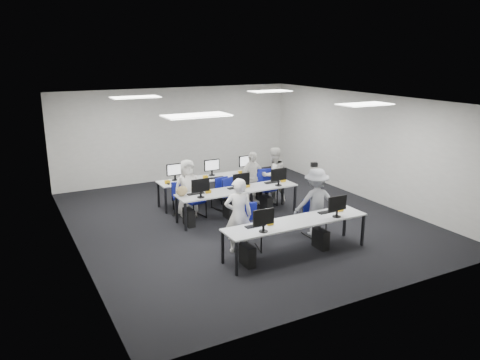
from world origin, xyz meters
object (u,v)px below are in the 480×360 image
desk_mid (238,191)px  chair_6 (223,198)px  chair_0 (248,236)px  chair_2 (195,207)px  chair_3 (226,200)px  chair_7 (263,190)px  student_3 (252,178)px  chair_5 (181,203)px  photographer (316,202)px  student_1 (273,175)px  student_0 (238,215)px  desk_front (296,223)px  chair_1 (314,224)px  chair_4 (266,195)px  student_2 (188,188)px

desk_mid → chair_6: (-0.05, 0.81, -0.40)m
chair_0 → chair_2: 2.42m
chair_3 → chair_7: 1.32m
student_3 → chair_5: bearing=163.3°
chair_2 → student_3: bearing=-1.4°
chair_0 → photographer: 1.84m
chair_3 → student_3: (0.86, 0.10, 0.47)m
chair_5 → photographer: (2.22, -2.83, 0.50)m
student_1 → chair_6: bearing=-7.2°
student_0 → chair_2: bearing=-71.5°
chair_5 → desk_mid: bearing=-15.8°
desk_front → chair_1: chair_1 is taller
chair_0 → student_1: student_1 is taller
desk_front → desk_mid: same height
chair_4 → student_0: student_0 is taller
chair_4 → chair_5: chair_5 is taller
chair_5 → chair_6: bearing=16.1°
desk_mid → chair_2: 1.16m
desk_front → chair_5: (-1.21, 3.53, -0.40)m
chair_6 → student_1: size_ratio=0.56×
chair_3 → photographer: photographer is taller
chair_5 → chair_6: chair_5 is taller
chair_7 → student_1: (0.20, -0.23, 0.47)m
chair_3 → photographer: size_ratio=0.55×
student_1 → chair_5: bearing=-6.5°
chair_2 → student_1: size_ratio=0.53×
chair_2 → chair_5: bearing=108.0°
desk_front → student_3: size_ratio=2.15×
chair_5 → student_3: 2.08m
desk_front → chair_7: chair_7 is taller
chair_0 → chair_7: bearing=69.8°
desk_front → chair_7: bearing=70.2°
chair_1 → chair_3: size_ratio=0.96×
chair_1 → chair_6: (-1.01, 2.74, 0.01)m
chair_4 → chair_6: bearing=158.4°
desk_front → photographer: (1.01, 0.70, 0.11)m
chair_5 → photographer: size_ratio=0.57×
chair_1 → student_0: student_0 is taller
desk_front → chair_6: chair_6 is taller
chair_6 → student_3: size_ratio=0.59×
chair_2 → chair_7: 2.25m
desk_front → chair_1: bearing=35.0°
chair_4 → student_1: student_1 is taller
desk_mid → student_0: student_0 is taller
desk_front → chair_3: bearing=90.8°
chair_7 → student_2: student_2 is taller
chair_4 → student_0: size_ratio=0.56×
chair_1 → chair_2: (-1.94, 2.40, 0.00)m
desk_front → student_3: 3.42m
chair_7 → student_2: size_ratio=0.66×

